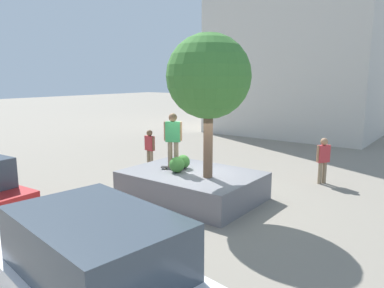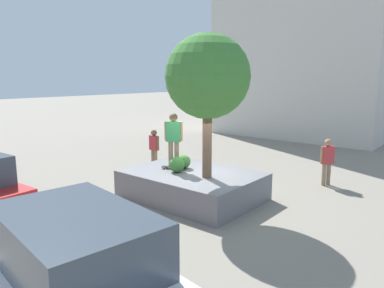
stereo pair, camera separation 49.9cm
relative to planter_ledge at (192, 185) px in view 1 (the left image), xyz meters
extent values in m
plane|color=gray|center=(-0.47, -0.10, -0.43)|extent=(120.00, 120.00, 0.00)
cube|color=slate|center=(0.00, 0.00, 0.00)|extent=(4.09, 2.94, 0.86)
cylinder|color=brown|center=(-0.74, 0.20, 1.58)|extent=(0.28, 0.28, 2.31)
sphere|color=#3D7A33|center=(-0.74, 0.20, 3.41)|extent=(2.45, 2.45, 2.45)
sphere|color=#3D7A33|center=(0.36, 0.32, 0.68)|extent=(0.49, 0.49, 0.49)
sphere|color=#3D7A33|center=(0.52, -0.20, 0.65)|extent=(0.45, 0.45, 0.45)
cube|color=black|center=(0.72, 0.06, 0.49)|extent=(0.79, 0.61, 0.02)
sphere|color=beige|center=(0.89, 0.27, 0.46)|extent=(0.06, 0.06, 0.06)
sphere|color=beige|center=(0.98, 0.13, 0.46)|extent=(0.06, 0.06, 0.06)
sphere|color=beige|center=(0.46, 0.00, 0.46)|extent=(0.06, 0.06, 0.06)
sphere|color=beige|center=(0.55, -0.14, 0.46)|extent=(0.06, 0.06, 0.06)
cylinder|color=#847056|center=(0.63, 0.01, 0.92)|extent=(0.15, 0.15, 0.83)
cylinder|color=#847056|center=(0.80, 0.11, 0.92)|extent=(0.15, 0.15, 0.83)
cube|color=#338C4C|center=(0.72, 0.06, 1.66)|extent=(0.51, 0.41, 0.65)
cylinder|color=#9E7251|center=(0.50, -0.06, 1.68)|extent=(0.10, 0.10, 0.62)
cylinder|color=#9E7251|center=(0.93, 0.19, 1.68)|extent=(0.10, 0.10, 0.62)
sphere|color=#9E7251|center=(0.72, 0.06, 2.12)|extent=(0.27, 0.27, 0.27)
cube|color=#38424C|center=(-2.99, 6.08, 1.21)|extent=(2.66, 1.95, 0.79)
cylinder|color=black|center=(-1.51, 4.93, -0.06)|extent=(0.77, 0.32, 0.75)
cylinder|color=black|center=(1.85, 4.54, -0.08)|extent=(0.71, 0.25, 0.70)
cylinder|color=#847056|center=(-1.36, 5.03, -0.03)|extent=(0.15, 0.15, 0.80)
cylinder|color=#847056|center=(-1.54, 4.98, -0.03)|extent=(0.15, 0.15, 0.80)
cube|color=#8C4C99|center=(-1.45, 5.01, 0.69)|extent=(0.49, 0.32, 0.63)
cylinder|color=#9E7251|center=(-1.23, 5.08, 0.70)|extent=(0.10, 0.10, 0.59)
cylinder|color=#9E7251|center=(-1.68, 4.94, 0.70)|extent=(0.10, 0.10, 0.59)
sphere|color=#9E7251|center=(-1.45, 5.01, 1.13)|extent=(0.26, 0.26, 0.26)
cylinder|color=#847056|center=(-2.73, -4.08, -0.03)|extent=(0.15, 0.15, 0.80)
cylinder|color=#847056|center=(-2.84, -4.24, -0.03)|extent=(0.15, 0.15, 0.80)
cube|color=#B23338|center=(-2.78, -4.16, 0.68)|extent=(0.41, 0.48, 0.62)
cylinder|color=#9E7251|center=(-2.65, -3.96, 0.69)|extent=(0.10, 0.10, 0.59)
cylinder|color=#9E7251|center=(-2.92, -4.35, 0.69)|extent=(0.10, 0.10, 0.59)
sphere|color=#9E7251|center=(-2.78, -4.16, 1.12)|extent=(0.26, 0.26, 0.26)
cylinder|color=#847056|center=(3.83, -2.01, -0.04)|extent=(0.14, 0.14, 0.78)
cylinder|color=#847056|center=(3.65, -1.99, -0.04)|extent=(0.14, 0.14, 0.78)
cube|color=#B23338|center=(3.74, -2.00, 0.66)|extent=(0.46, 0.23, 0.61)
cylinder|color=brown|center=(3.97, -2.02, 0.68)|extent=(0.10, 0.10, 0.58)
cylinder|color=brown|center=(3.51, -1.98, 0.68)|extent=(0.10, 0.10, 0.58)
sphere|color=brown|center=(3.74, -2.00, 1.09)|extent=(0.26, 0.26, 0.26)
cube|color=beige|center=(2.80, -15.49, 7.33)|extent=(10.56, 7.47, 15.53)
camera|label=1|loc=(-6.76, 8.93, 3.39)|focal=34.17mm
camera|label=2|loc=(-7.15, 8.62, 3.39)|focal=34.17mm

